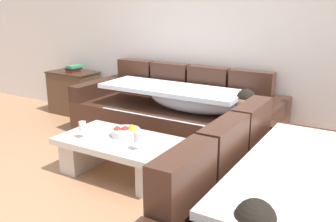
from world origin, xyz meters
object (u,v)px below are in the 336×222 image
(couch_near_window, at_px, (273,213))
(coffee_table, at_px, (121,153))
(wine_glass_near_right, at_px, (138,138))
(open_magazine, at_px, (151,141))
(couch_along_wall, at_px, (178,115))
(book_stack_on_cabinet, at_px, (74,68))
(side_cabinet, at_px, (74,93))
(wine_glass_near_left, at_px, (83,127))
(fruit_bowl, at_px, (126,132))

(couch_near_window, relative_size, coffee_table, 1.70)
(wine_glass_near_right, height_order, open_magazine, wine_glass_near_right)
(couch_along_wall, bearing_deg, coffee_table, -89.83)
(wine_glass_near_right, relative_size, open_magazine, 0.59)
(couch_along_wall, bearing_deg, wine_glass_near_right, -76.21)
(coffee_table, xyz_separation_m, open_magazine, (0.28, 0.10, 0.15))
(wine_glass_near_right, bearing_deg, book_stack_on_cabinet, 145.98)
(wine_glass_near_right, relative_size, side_cabinet, 0.23)
(couch_along_wall, height_order, wine_glass_near_left, couch_along_wall)
(coffee_table, relative_size, open_magazine, 4.29)
(coffee_table, distance_m, wine_glass_near_left, 0.44)
(open_magazine, height_order, side_cabinet, side_cabinet)
(coffee_table, xyz_separation_m, wine_glass_near_left, (-0.32, -0.16, 0.26))
(couch_along_wall, bearing_deg, book_stack_on_cabinet, 173.29)
(fruit_bowl, bearing_deg, wine_glass_near_left, -140.23)
(side_cabinet, height_order, book_stack_on_cabinet, book_stack_on_cabinet)
(wine_glass_near_right, height_order, side_cabinet, side_cabinet)
(fruit_bowl, distance_m, wine_glass_near_left, 0.42)
(coffee_table, xyz_separation_m, side_cabinet, (-1.93, 1.34, 0.08))
(wine_glass_near_right, distance_m, open_magazine, 0.27)
(open_magazine, bearing_deg, coffee_table, -170.80)
(couch_along_wall, xyz_separation_m, book_stack_on_cabinet, (-1.90, 0.22, 0.36))
(couch_along_wall, height_order, fruit_bowl, couch_along_wall)
(couch_along_wall, bearing_deg, wine_glass_near_left, -103.88)
(couch_near_window, relative_size, wine_glass_near_left, 12.30)
(couch_near_window, xyz_separation_m, coffee_table, (-1.59, 0.48, -0.10))
(side_cabinet, bearing_deg, couch_near_window, -27.37)
(fruit_bowl, bearing_deg, wine_glass_near_right, -37.79)
(book_stack_on_cabinet, bearing_deg, couch_along_wall, -6.71)
(couch_along_wall, height_order, side_cabinet, couch_along_wall)
(couch_near_window, distance_m, coffee_table, 1.66)
(coffee_table, height_order, open_magazine, open_magazine)
(coffee_table, bearing_deg, side_cabinet, 145.18)
(open_magazine, bearing_deg, wine_glass_near_right, -93.57)
(couch_near_window, height_order, open_magazine, couch_near_window)
(couch_near_window, xyz_separation_m, fruit_bowl, (-1.60, 0.58, 0.09))
(fruit_bowl, height_order, wine_glass_near_left, wine_glass_near_left)
(fruit_bowl, bearing_deg, coffee_table, -86.23)
(book_stack_on_cabinet, bearing_deg, wine_glass_near_left, -43.68)
(side_cabinet, distance_m, book_stack_on_cabinet, 0.37)
(wine_glass_near_right, distance_m, side_cabinet, 2.70)
(couch_near_window, relative_size, wine_glass_near_right, 12.30)
(couch_near_window, height_order, book_stack_on_cabinet, couch_near_window)
(wine_glass_near_right, bearing_deg, couch_near_window, -14.58)
(wine_glass_near_right, bearing_deg, side_cabinet, 146.37)
(couch_near_window, bearing_deg, book_stack_on_cabinet, 62.41)
(wine_glass_near_left, distance_m, book_stack_on_cabinet, 2.19)
(couch_along_wall, distance_m, fruit_bowl, 1.03)
(couch_near_window, distance_m, open_magazine, 1.44)
(coffee_table, bearing_deg, couch_along_wall, 90.17)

